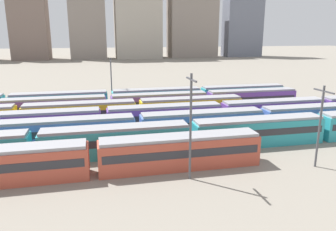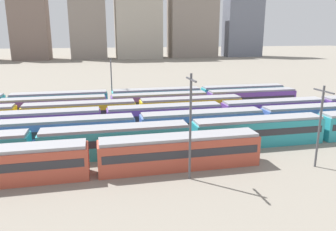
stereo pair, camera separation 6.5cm
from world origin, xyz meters
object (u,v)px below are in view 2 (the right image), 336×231
object	(u,v)px
train_track_2	(137,127)
catenary_pole_0	(320,123)
train_track_1	(116,141)
catenary_pole_1	(111,80)
train_track_6	(110,100)
catenary_pole_2	(190,123)
train_track_3	(221,113)
train_track_4	(81,113)
train_track_5	(109,105)

from	to	relation	value
train_track_2	catenary_pole_0	distance (m)	23.10
catenary_pole_0	train_track_1	bearing A→B (deg)	158.98
train_track_1	catenary_pole_1	distance (m)	29.16
train_track_6	catenary_pole_2	bearing A→B (deg)	-79.28
train_track_3	catenary_pole_1	size ratio (longest dim) A/B	11.42
train_track_1	catenary_pole_2	bearing A→B (deg)	-50.16
train_track_3	train_track_6	world-z (taller)	same
train_track_2	train_track_4	bearing A→B (deg)	127.83
train_track_1	catenary_pole_0	bearing A→B (deg)	-21.02
catenary_pole_1	train_track_6	bearing A→B (deg)	-101.75
train_track_6	train_track_5	bearing A→B (deg)	-94.87
train_track_2	train_track_5	distance (m)	15.94
train_track_2	catenary_pole_1	size ratio (longest dim) A/B	7.58
train_track_5	train_track_1	bearing A→B (deg)	-89.96
train_track_1	train_track_6	size ratio (longest dim) A/B	1.25
train_track_4	train_track_6	bearing A→B (deg)	63.27
train_track_2	train_track_3	distance (m)	15.36
train_track_2	train_track_4	xyz separation A→B (m)	(-8.08, 10.40, -0.00)
train_track_5	catenary_pole_0	size ratio (longest dim) A/B	8.06
train_track_3	catenary_pole_1	bearing A→B (deg)	132.02
train_track_4	catenary_pole_0	world-z (taller)	catenary_pole_0
train_track_2	train_track_6	distance (m)	20.99
train_track_6	catenary_pole_2	world-z (taller)	catenary_pole_2
train_track_1	catenary_pole_1	xyz separation A→B (m)	(1.03, 28.92, 3.57)
train_track_1	train_track_2	bearing A→B (deg)	57.87
train_track_4	catenary_pole_0	distance (m)	35.87
train_track_4	catenary_pole_1	xyz separation A→B (m)	(5.84, 13.32, 3.57)
train_track_2	train_track_5	xyz separation A→B (m)	(-3.28, 15.60, 0.00)
train_track_3	train_track_6	bearing A→B (deg)	137.95
train_track_4	catenary_pole_1	size ratio (longest dim) A/B	5.67
catenary_pole_2	train_track_5	bearing A→B (deg)	103.41
train_track_2	train_track_4	world-z (taller)	same
train_track_3	catenary_pole_0	xyz separation A→B (m)	(3.98, -18.74, 3.27)
train_track_3	catenary_pole_2	xyz separation A→B (m)	(-10.80, -18.70, 4.13)
train_track_1	catenary_pole_0	distance (m)	23.47
train_track_1	catenary_pole_1	world-z (taller)	catenary_pole_1
train_track_1	train_track_3	distance (m)	20.55
catenary_pole_2	train_track_4	bearing A→B (deg)	116.15
train_track_1	train_track_5	size ratio (longest dim) A/B	1.25
train_track_4	train_track_6	xyz separation A→B (m)	(5.24, 10.40, 0.00)
train_track_4	train_track_6	world-z (taller)	same
train_track_2	catenary_pole_2	distance (m)	14.58
train_track_1	train_track_6	distance (m)	26.00
train_track_6	catenary_pole_0	world-z (taller)	catenary_pole_0
train_track_2	train_track_6	xyz separation A→B (m)	(-2.84, 20.80, 0.00)
train_track_1	train_track_5	bearing A→B (deg)	90.04
catenary_pole_1	train_track_5	bearing A→B (deg)	-97.37
train_track_2	train_track_5	world-z (taller)	same
train_track_6	catenary_pole_1	world-z (taller)	catenary_pole_1
train_track_2	train_track_6	bearing A→B (deg)	97.77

